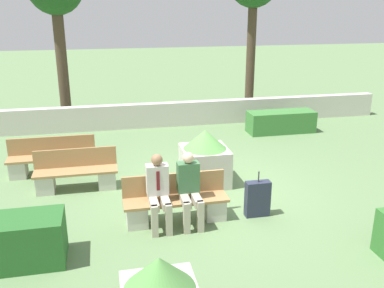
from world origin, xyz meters
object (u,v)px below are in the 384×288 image
object	(u,v)px
bench_front	(176,204)
planter_corner_left	(205,158)
person_seated_man	(158,189)
suitcase	(257,199)
person_seated_woman	(190,186)
bench_right_side	(76,175)
bench_left_side	(52,161)

from	to	relation	value
bench_front	planter_corner_left	size ratio (longest dim) A/B	1.56
person_seated_man	suitcase	xyz separation A→B (m)	(1.82, 0.01, -0.37)
person_seated_man	planter_corner_left	world-z (taller)	person_seated_man
bench_front	person_seated_woman	size ratio (longest dim) A/B	1.44
bench_right_side	person_seated_woman	world-z (taller)	person_seated_woman
person_seated_man	suitcase	bearing A→B (deg)	0.18
person_seated_man	suitcase	world-z (taller)	person_seated_man
planter_corner_left	suitcase	distance (m)	1.79
planter_corner_left	person_seated_man	bearing A→B (deg)	-126.15
bench_right_side	person_seated_man	world-z (taller)	person_seated_man
bench_front	bench_left_side	size ratio (longest dim) A/B	0.96
suitcase	bench_right_side	bearing A→B (deg)	149.79
planter_corner_left	suitcase	size ratio (longest dim) A/B	1.37
planter_corner_left	person_seated_woman	bearing A→B (deg)	-112.00
bench_front	bench_left_side	distance (m)	3.65
person_seated_man	person_seated_woman	world-z (taller)	person_seated_man
bench_front	bench_left_side	world-z (taller)	same
bench_left_side	bench_right_side	size ratio (longest dim) A/B	1.13
planter_corner_left	suitcase	bearing A→B (deg)	-70.36
bench_right_side	suitcase	distance (m)	3.82
person_seated_woman	suitcase	xyz separation A→B (m)	(1.27, 0.01, -0.37)
bench_left_side	person_seated_man	bearing A→B (deg)	-58.88
person_seated_woman	planter_corner_left	size ratio (longest dim) A/B	1.08
bench_front	bench_left_side	bearing A→B (deg)	130.62
bench_left_side	bench_right_side	bearing A→B (deg)	-63.91
person_seated_man	planter_corner_left	bearing A→B (deg)	53.85
bench_front	person_seated_woman	world-z (taller)	person_seated_woman
suitcase	bench_left_side	bearing A→B (deg)	143.11
person_seated_man	suitcase	distance (m)	1.86
bench_left_side	suitcase	world-z (taller)	suitcase
bench_front	suitcase	bearing A→B (deg)	-5.15
bench_front	suitcase	world-z (taller)	suitcase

